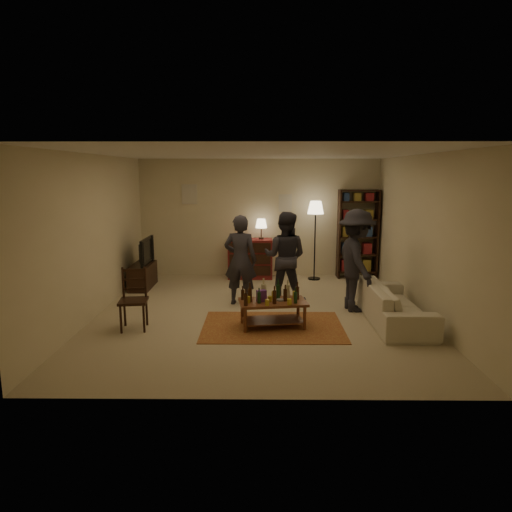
{
  "coord_description": "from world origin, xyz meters",
  "views": [
    {
      "loc": [
        0.04,
        -7.54,
        2.41
      ],
      "look_at": [
        -0.04,
        0.1,
        1.0
      ],
      "focal_mm": 32.0,
      "sensor_mm": 36.0,
      "label": 1
    }
  ],
  "objects_px": {
    "dining_chair": "(134,296)",
    "person_right": "(285,257)",
    "bookshelf": "(358,233)",
    "coffee_table": "(272,303)",
    "person_left": "(240,260)",
    "floor_lamp": "(316,213)",
    "sofa": "(394,304)",
    "person_by_sofa": "(356,261)",
    "dresser": "(251,257)",
    "tv_stand": "(143,270)"
  },
  "relations": [
    {
      "from": "person_by_sofa",
      "to": "dresser",
      "type": "bearing_deg",
      "value": 30.0
    },
    {
      "from": "dresser",
      "to": "sofa",
      "type": "distance_m",
      "value": 3.93
    },
    {
      "from": "dining_chair",
      "to": "dresser",
      "type": "xyz_separation_m",
      "value": [
        1.74,
        3.44,
        -0.03
      ]
    },
    {
      "from": "coffee_table",
      "to": "person_by_sofa",
      "type": "distance_m",
      "value": 1.81
    },
    {
      "from": "bookshelf",
      "to": "coffee_table",
      "type": "bearing_deg",
      "value": -120.46
    },
    {
      "from": "coffee_table",
      "to": "dining_chair",
      "type": "bearing_deg",
      "value": -178.43
    },
    {
      "from": "floor_lamp",
      "to": "sofa",
      "type": "distance_m",
      "value": 3.35
    },
    {
      "from": "dining_chair",
      "to": "coffee_table",
      "type": "bearing_deg",
      "value": -5.26
    },
    {
      "from": "person_left",
      "to": "person_by_sofa",
      "type": "distance_m",
      "value": 2.06
    },
    {
      "from": "dining_chair",
      "to": "bookshelf",
      "type": "relative_size",
      "value": 0.48
    },
    {
      "from": "tv_stand",
      "to": "sofa",
      "type": "distance_m",
      "value": 5.14
    },
    {
      "from": "coffee_table",
      "to": "bookshelf",
      "type": "relative_size",
      "value": 0.55
    },
    {
      "from": "floor_lamp",
      "to": "person_left",
      "type": "bearing_deg",
      "value": -128.65
    },
    {
      "from": "coffee_table",
      "to": "sofa",
      "type": "distance_m",
      "value": 2.0
    },
    {
      "from": "dining_chair",
      "to": "person_by_sofa",
      "type": "distance_m",
      "value": 3.78
    },
    {
      "from": "bookshelf",
      "to": "person_left",
      "type": "relative_size",
      "value": 1.22
    },
    {
      "from": "person_right",
      "to": "floor_lamp",
      "type": "bearing_deg",
      "value": -96.54
    },
    {
      "from": "tv_stand",
      "to": "sofa",
      "type": "relative_size",
      "value": 0.51
    },
    {
      "from": "floor_lamp",
      "to": "dining_chair",
      "type": "bearing_deg",
      "value": -133.87
    },
    {
      "from": "tv_stand",
      "to": "person_by_sofa",
      "type": "bearing_deg",
      "value": -20.57
    },
    {
      "from": "person_right",
      "to": "person_left",
      "type": "bearing_deg",
      "value": 31.76
    },
    {
      "from": "coffee_table",
      "to": "bookshelf",
      "type": "height_order",
      "value": "bookshelf"
    },
    {
      "from": "coffee_table",
      "to": "dresser",
      "type": "xyz_separation_m",
      "value": [
        -0.41,
        3.38,
        0.09
      ]
    },
    {
      "from": "person_left",
      "to": "dining_chair",
      "type": "bearing_deg",
      "value": 48.91
    },
    {
      "from": "dresser",
      "to": "person_by_sofa",
      "type": "distance_m",
      "value": 3.14
    },
    {
      "from": "dining_chair",
      "to": "dresser",
      "type": "relative_size",
      "value": 0.71
    },
    {
      "from": "bookshelf",
      "to": "person_right",
      "type": "relative_size",
      "value": 1.19
    },
    {
      "from": "tv_stand",
      "to": "floor_lamp",
      "type": "distance_m",
      "value": 3.94
    },
    {
      "from": "bookshelf",
      "to": "floor_lamp",
      "type": "height_order",
      "value": "bookshelf"
    },
    {
      "from": "sofa",
      "to": "floor_lamp",
      "type": "bearing_deg",
      "value": 17.59
    },
    {
      "from": "coffee_table",
      "to": "person_by_sofa",
      "type": "xyz_separation_m",
      "value": [
        1.48,
        0.92,
        0.51
      ]
    },
    {
      "from": "person_left",
      "to": "person_right",
      "type": "height_order",
      "value": "person_right"
    },
    {
      "from": "dresser",
      "to": "sofa",
      "type": "bearing_deg",
      "value": -52.46
    },
    {
      "from": "dresser",
      "to": "floor_lamp",
      "type": "bearing_deg",
      "value": -5.16
    },
    {
      "from": "dresser",
      "to": "sofa",
      "type": "xyz_separation_m",
      "value": [
        2.39,
        -3.11,
        -0.17
      ]
    },
    {
      "from": "bookshelf",
      "to": "person_by_sofa",
      "type": "bearing_deg",
      "value": -102.15
    },
    {
      "from": "sofa",
      "to": "dining_chair",
      "type": "bearing_deg",
      "value": 94.56
    },
    {
      "from": "tv_stand",
      "to": "bookshelf",
      "type": "distance_m",
      "value": 4.84
    },
    {
      "from": "person_right",
      "to": "dresser",
      "type": "bearing_deg",
      "value": -53.28
    },
    {
      "from": "coffee_table",
      "to": "floor_lamp",
      "type": "relative_size",
      "value": 0.63
    },
    {
      "from": "sofa",
      "to": "person_by_sofa",
      "type": "relative_size",
      "value": 1.17
    },
    {
      "from": "dining_chair",
      "to": "bookshelf",
      "type": "xyz_separation_m",
      "value": [
        4.17,
        3.51,
        0.52
      ]
    },
    {
      "from": "dining_chair",
      "to": "bookshelf",
      "type": "distance_m",
      "value": 5.48
    },
    {
      "from": "dining_chair",
      "to": "sofa",
      "type": "xyz_separation_m",
      "value": [
        4.13,
        0.33,
        -0.21
      ]
    },
    {
      "from": "floor_lamp",
      "to": "bookshelf",
      "type": "bearing_deg",
      "value": 11.26
    },
    {
      "from": "dining_chair",
      "to": "person_right",
      "type": "xyz_separation_m",
      "value": [
        2.42,
        1.55,
        0.34
      ]
    },
    {
      "from": "floor_lamp",
      "to": "sofa",
      "type": "bearing_deg",
      "value": -72.41
    },
    {
      "from": "floor_lamp",
      "to": "tv_stand",
      "type": "bearing_deg",
      "value": -168.05
    },
    {
      "from": "coffee_table",
      "to": "sofa",
      "type": "bearing_deg",
      "value": 7.77
    },
    {
      "from": "coffee_table",
      "to": "person_right",
      "type": "height_order",
      "value": "person_right"
    }
  ]
}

